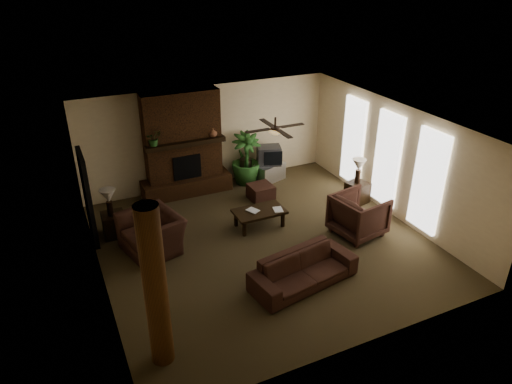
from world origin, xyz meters
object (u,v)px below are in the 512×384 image
log_column (155,289)px  lamp_right (359,166)px  floor_vase (246,167)px  ottoman (261,192)px  coffee_table (259,213)px  floor_plant (246,169)px  armchair_left (151,227)px  side_table_right (357,192)px  side_table_left (114,224)px  lamp_left (108,198)px  tv_stand (269,172)px  armchair_right (359,213)px  sofa (304,265)px

log_column → lamp_right: bearing=27.8°
log_column → floor_vase: log_column is taller
ottoman → lamp_right: bearing=-28.1°
coffee_table → floor_plant: 2.47m
ottoman → armchair_left: bearing=-159.6°
side_table_right → lamp_right: (-0.00, 0.04, 0.73)m
armchair_left → floor_plant: 3.97m
side_table_left → lamp_left: size_ratio=0.85×
armchair_left → floor_vase: size_ratio=1.67×
ottoman → side_table_right: size_ratio=1.09×
armchair_left → tv_stand: size_ratio=1.51×
side_table_right → lamp_right: bearing=95.8°
floor_vase → floor_plant: floor_plant is taller
coffee_table → lamp_right: size_ratio=1.85×
armchair_right → lamp_left: size_ratio=1.66×
armchair_right → tv_stand: 3.56m
log_column → armchair_right: size_ratio=2.59×
armchair_right → lamp_left: bearing=56.4°
side_table_right → sofa: bearing=-141.5°
side_table_right → tv_stand: bearing=123.9°
armchair_left → side_table_left: (-0.65, 0.98, -0.29)m
tv_stand → floor_plant: 0.72m
ottoman → log_column: bearing=-131.2°
lamp_right → coffee_table: bearing=-178.2°
sofa → ottoman: sofa is taller
sofa → log_column: bearing=-175.7°
floor_plant → armchair_left: bearing=-145.0°
armchair_left → tv_stand: bearing=104.5°
log_column → armchair_right: log_column is taller
tv_stand → sofa: bearing=-126.8°
side_table_left → lamp_right: (6.06, -0.97, 0.73)m
side_table_left → tv_stand: bearing=14.4°
armchair_left → side_table_right: size_ratio=2.34×
tv_stand → side_table_left: (-4.59, -1.18, 0.03)m
log_column → sofa: size_ratio=1.29×
log_column → lamp_right: log_column is taller
ottoman → tv_stand: bearing=52.7°
sofa → side_table_left: sofa is taller
sofa → tv_stand: sofa is taller
armchair_right → lamp_right: bearing=-44.3°
side_table_left → lamp_left: lamp_left is taller
floor_plant → side_table_right: 3.17m
side_table_right → floor_plant: bearing=133.1°
lamp_left → tv_stand: bearing=14.9°
sofa → tv_stand: bearing=61.9°
log_column → lamp_right: (6.03, 3.19, -0.40)m
sofa → coffee_table: (0.15, 2.35, -0.05)m
lamp_left → side_table_right: 6.22m
armchair_right → sofa: bearing=107.7°
sofa → armchair_left: (-2.40, 2.43, 0.14)m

